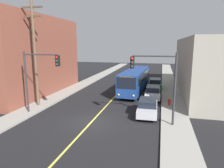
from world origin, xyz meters
TOP-DOWN VIEW (x-y plane):
  - ground_plane at (0.00, 0.00)m, footprint 120.00×120.00m
  - sidewalk_left at (-7.25, 10.00)m, footprint 2.50×90.00m
  - sidewalk_right at (7.25, 10.00)m, footprint 2.50×90.00m
  - lane_stripe_center at (0.00, 15.00)m, footprint 0.16×60.00m
  - building_left_brick at (-13.49, 8.47)m, footprint 10.00×17.04m
  - city_bus at (2.20, 12.85)m, footprint 3.13×12.24m
  - parked_car_silver at (4.70, 3.02)m, footprint 1.91×4.44m
  - parked_car_white at (4.90, 9.41)m, footprint 1.89×4.43m
  - parked_car_green at (4.96, 15.38)m, footprint 1.96×4.46m
  - utility_pole_near at (-7.28, 3.08)m, footprint 2.40×0.28m
  - traffic_signal_left_corner at (-5.41, 0.85)m, footprint 3.75×0.48m
  - traffic_signal_right_corner at (5.41, 0.73)m, footprint 3.75×0.48m
  - fire_hydrant at (6.85, 6.59)m, footprint 0.44×0.26m

SIDE VIEW (x-z plane):
  - ground_plane at x=0.00m, z-range 0.00..0.00m
  - lane_stripe_center at x=0.00m, z-range 0.00..0.01m
  - sidewalk_left at x=-7.25m, z-range 0.00..0.15m
  - sidewalk_right at x=7.25m, z-range 0.00..0.15m
  - fire_hydrant at x=6.85m, z-range 0.16..1.00m
  - parked_car_silver at x=4.70m, z-range 0.03..1.65m
  - parked_car_white at x=4.90m, z-range 0.03..1.65m
  - parked_car_green at x=4.96m, z-range 0.03..1.65m
  - city_bus at x=2.20m, z-range 0.22..3.42m
  - traffic_signal_left_corner at x=-5.41m, z-range 1.30..7.30m
  - traffic_signal_right_corner at x=5.41m, z-range 1.30..7.30m
  - building_left_brick at x=-13.49m, z-range 0.00..10.46m
  - utility_pole_near at x=-7.28m, z-range 0.67..11.63m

